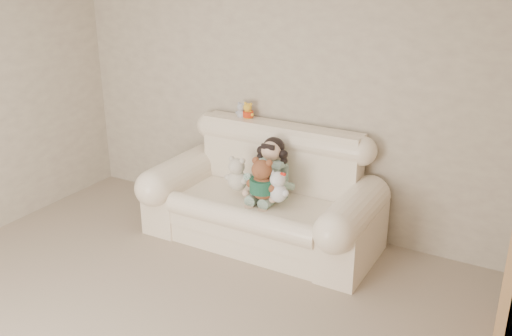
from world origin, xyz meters
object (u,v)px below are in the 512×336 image
object	(u,v)px
sofa	(262,189)
cream_teddy	(237,171)
brown_teddy	(262,175)
seated_child	(272,168)
white_cat	(278,183)

from	to	relation	value
sofa	cream_teddy	distance (m)	0.28
cream_teddy	brown_teddy	bearing A→B (deg)	-15.47
seated_child	cream_teddy	size ratio (longest dim) A/B	1.54
cream_teddy	seated_child	bearing A→B (deg)	30.31
brown_teddy	seated_child	bearing A→B (deg)	106.90
white_cat	cream_teddy	size ratio (longest dim) A/B	0.90
brown_teddy	cream_teddy	size ratio (longest dim) A/B	1.19
sofa	seated_child	distance (m)	0.21
cream_teddy	sofa	bearing A→B (deg)	21.22
brown_teddy	cream_teddy	world-z (taller)	brown_teddy
seated_child	white_cat	xyz separation A→B (m)	(0.18, -0.21, -0.04)
brown_teddy	cream_teddy	bearing A→B (deg)	176.98
seated_child	brown_teddy	size ratio (longest dim) A/B	1.29
white_cat	brown_teddy	bearing A→B (deg)	-158.97
sofa	white_cat	world-z (taller)	sofa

